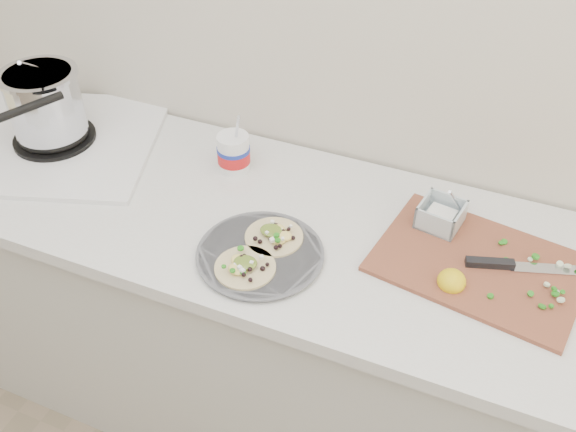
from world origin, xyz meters
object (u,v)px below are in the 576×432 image
at_px(stove, 49,117).
at_px(cutboard, 478,257).
at_px(tub, 234,150).
at_px(taco_plate, 260,252).

xyz_separation_m(stove, cutboard, (1.24, -0.02, -0.07)).
bearing_deg(tub, cutboard, -9.06).
relative_size(tub, cutboard, 0.40).
height_order(stove, taco_plate, stove).
relative_size(taco_plate, cutboard, 0.61).
bearing_deg(tub, stove, -170.24).
bearing_deg(tub, taco_plate, -54.08).
bearing_deg(taco_plate, cutboard, 21.02).
relative_size(taco_plate, tub, 1.51).
distance_m(stove, cutboard, 1.24).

